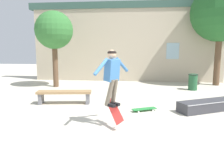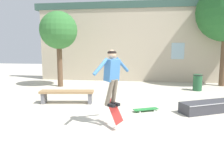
% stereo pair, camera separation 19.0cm
% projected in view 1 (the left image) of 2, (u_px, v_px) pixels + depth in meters
% --- Properties ---
extents(ground_plane, '(40.00, 40.00, 0.00)m').
position_uv_depth(ground_plane, '(111.00, 136.00, 4.92)').
color(ground_plane, beige).
extents(building_backdrop, '(11.48, 0.52, 5.66)m').
position_uv_depth(building_backdrop, '(127.00, 41.00, 12.69)').
color(building_backdrop, '#B7A88E').
rests_on(building_backdrop, ground_plane).
extents(tree_right, '(2.98, 2.98, 5.23)m').
position_uv_depth(tree_right, '(221.00, 12.00, 10.96)').
color(tree_right, brown).
rests_on(tree_right, ground_plane).
extents(tree_left, '(1.85, 1.85, 3.74)m').
position_uv_depth(tree_left, '(54.00, 31.00, 10.66)').
color(tree_left, brown).
rests_on(tree_left, ground_plane).
extents(park_bench, '(1.92, 0.67, 0.46)m').
position_uv_depth(park_bench, '(64.00, 94.00, 7.68)').
color(park_bench, '#99754C').
rests_on(park_bench, ground_plane).
extents(skate_ledge, '(2.05, 1.40, 0.33)m').
position_uv_depth(skate_ledge, '(208.00, 106.00, 6.86)').
color(skate_ledge, '#38383D').
rests_on(skate_ledge, ground_plane).
extents(trash_bin, '(0.44, 0.44, 0.75)m').
position_uv_depth(trash_bin, '(193.00, 82.00, 10.14)').
color(trash_bin, '#235633').
rests_on(trash_bin, ground_plane).
extents(skater, '(0.79, 1.02, 1.40)m').
position_uv_depth(skater, '(112.00, 73.00, 5.37)').
color(skater, teal).
extents(skateboard_flipping, '(0.51, 0.66, 0.54)m').
position_uv_depth(skateboard_flipping, '(115.00, 111.00, 5.43)').
color(skateboard_flipping, red).
extents(skateboard_resting, '(0.81, 0.54, 0.08)m').
position_uv_depth(skateboard_resting, '(144.00, 109.00, 6.83)').
color(skateboard_resting, '#237F38').
rests_on(skateboard_resting, ground_plane).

